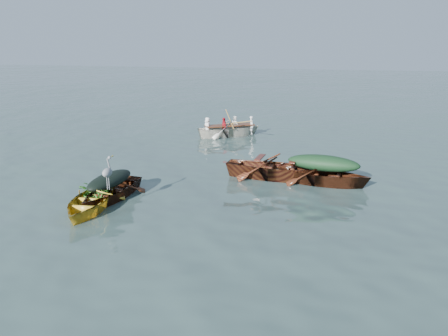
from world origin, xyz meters
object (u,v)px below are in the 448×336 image
Objects in this scene: dark_covered_boat at (111,199)px; open_wooden_boat at (276,179)px; green_tarp_boat at (322,184)px; yellow_dinghy at (90,210)px; heron at (108,178)px; rowed_boat at (230,136)px.

dark_covered_boat is 5.51m from open_wooden_boat.
green_tarp_boat is 0.88× the size of open_wooden_boat.
heron is at bearing 5.19° from yellow_dinghy.
yellow_dinghy is 0.70× the size of open_wooden_boat.
green_tarp_boat is at bearing -177.32° from rowed_boat.
heron is at bearing 132.03° from green_tarp_boat.
green_tarp_boat is at bearing 23.67° from yellow_dinghy.
green_tarp_boat reaches higher than dark_covered_boat.
open_wooden_boat is at bearing 90.00° from green_tarp_boat.
heron is (0.42, -0.77, 0.92)m from dark_covered_boat.
rowed_boat is at bearing 88.66° from dark_covered_boat.
open_wooden_boat is (4.36, 3.37, 0.00)m from dark_covered_boat.
yellow_dinghy is 6.20m from open_wooden_boat.
green_tarp_boat is 8.24m from rowed_boat.
yellow_dinghy reaches higher than dark_covered_boat.
yellow_dinghy is 10.76m from rowed_boat.
rowed_boat reaches higher than green_tarp_boat.
rowed_boat reaches higher than dark_covered_boat.
open_wooden_boat reaches higher than green_tarp_boat.
dark_covered_boat is at bearing 130.39° from open_wooden_boat.
heron is (0.53, 0.15, 0.92)m from yellow_dinghy.
dark_covered_boat is 3.84× the size of heron.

